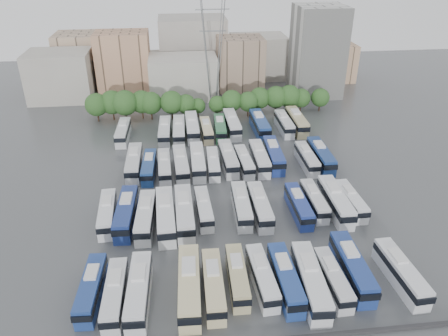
{
  "coord_description": "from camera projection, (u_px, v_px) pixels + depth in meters",
  "views": [
    {
      "loc": [
        -8.8,
        -68.72,
        43.48
      ],
      "look_at": [
        -0.02,
        6.55,
        3.0
      ],
      "focal_mm": 35.0,
      "sensor_mm": 36.0,
      "label": 1
    }
  ],
  "objects": [
    {
      "name": "bus_r1_s12",
      "position": [
        335.0,
        201.0,
        77.05
      ],
      "size": [
        3.1,
        13.33,
        4.17
      ],
      "rotation": [
        0.0,
        0.0,
        -0.01
      ],
      "color": "silver",
      "rests_on": "ground"
    },
    {
      "name": "bus_r2_s1",
      "position": [
        134.0,
        162.0,
        90.19
      ],
      "size": [
        2.93,
        13.05,
        4.09
      ],
      "rotation": [
        0.0,
        0.0,
        -0.01
      ],
      "color": "silver",
      "rests_on": "ground"
    },
    {
      "name": "bus_r1_s1",
      "position": [
        126.0,
        213.0,
        73.85
      ],
      "size": [
        3.5,
        13.22,
        4.11
      ],
      "rotation": [
        0.0,
        0.0,
        -0.05
      ],
      "color": "navy",
      "rests_on": "ground"
    },
    {
      "name": "bus_r2_s5",
      "position": [
        198.0,
        161.0,
        90.77
      ],
      "size": [
        2.95,
        12.9,
        4.04
      ],
      "rotation": [
        0.0,
        0.0,
        -0.01
      ],
      "color": "white",
      "rests_on": "ground"
    },
    {
      "name": "bus_r0_s7",
      "position": [
        262.0,
        276.0,
        60.42
      ],
      "size": [
        3.02,
        11.4,
        3.54
      ],
      "rotation": [
        0.0,
        0.0,
        0.05
      ],
      "color": "silver",
      "rests_on": "ground"
    },
    {
      "name": "bus_r1_s3",
      "position": [
        166.0,
        215.0,
        73.05
      ],
      "size": [
        3.46,
        13.67,
        4.26
      ],
      "rotation": [
        0.0,
        0.0,
        0.04
      ],
      "color": "silver",
      "rests_on": "ground"
    },
    {
      "name": "bus_r1_s2",
      "position": [
        146.0,
        216.0,
        73.06
      ],
      "size": [
        3.33,
        12.59,
        3.91
      ],
      "rotation": [
        0.0,
        0.0,
        -0.05
      ],
      "color": "silver",
      "rests_on": "ground"
    },
    {
      "name": "bus_r3_s0",
      "position": [
        123.0,
        132.0,
        104.58
      ],
      "size": [
        3.01,
        12.17,
        3.79
      ],
      "rotation": [
        0.0,
        0.0,
        -0.03
      ],
      "color": "silver",
      "rests_on": "ground"
    },
    {
      "name": "bus_r2_s8",
      "position": [
        244.0,
        161.0,
        91.26
      ],
      "size": [
        2.98,
        11.25,
        3.5
      ],
      "rotation": [
        0.0,
        0.0,
        0.05
      ],
      "color": "silver",
      "rests_on": "ground"
    },
    {
      "name": "bus_r1_s5",
      "position": [
        204.0,
        208.0,
        75.7
      ],
      "size": [
        2.77,
        10.98,
        3.42
      ],
      "rotation": [
        0.0,
        0.0,
        0.04
      ],
      "color": "silver",
      "rests_on": "ground"
    },
    {
      "name": "bus_r1_s4",
      "position": [
        184.0,
        212.0,
        73.78
      ],
      "size": [
        3.13,
        13.55,
        4.24
      ],
      "rotation": [
        0.0,
        0.0,
        0.01
      ],
      "color": "silver",
      "rests_on": "ground"
    },
    {
      "name": "bus_r3_s13",
      "position": [
        297.0,
        121.0,
        110.0
      ],
      "size": [
        3.09,
        13.61,
        4.26
      ],
      "rotation": [
        0.0,
        0.0,
        -0.01
      ],
      "color": "tan",
      "rests_on": "ground"
    },
    {
      "name": "bus_r0_s1",
      "position": [
        115.0,
        294.0,
        57.42
      ],
      "size": [
        2.67,
        11.57,
        3.62
      ],
      "rotation": [
        0.0,
        0.0,
        -0.01
      ],
      "color": "silver",
      "rests_on": "ground"
    },
    {
      "name": "bus_r2_s10",
      "position": [
        274.0,
        155.0,
        93.39
      ],
      "size": [
        3.41,
        13.27,
        4.13
      ],
      "rotation": [
        0.0,
        0.0,
        -0.04
      ],
      "color": "navy",
      "rests_on": "ground"
    },
    {
      "name": "bus_r0_s4",
      "position": [
        189.0,
        285.0,
        58.43
      ],
      "size": [
        3.44,
        13.57,
        4.23
      ],
      "rotation": [
        0.0,
        0.0,
        -0.04
      ],
      "color": "beige",
      "rests_on": "ground"
    },
    {
      "name": "bus_r2_s6",
      "position": [
        213.0,
        163.0,
        90.51
      ],
      "size": [
        2.78,
        11.07,
        3.45
      ],
      "rotation": [
        0.0,
        0.0,
        -0.04
      ],
      "color": "silver",
      "rests_on": "ground"
    },
    {
      "name": "bus_r3_s8",
      "position": [
        232.0,
        124.0,
        108.5
      ],
      "size": [
        3.14,
        13.62,
        4.26
      ],
      "rotation": [
        0.0,
        0.0,
        0.01
      ],
      "color": "silver",
      "rests_on": "ground"
    },
    {
      "name": "bus_r0_s9",
      "position": [
        310.0,
        281.0,
        59.23
      ],
      "size": [
        3.59,
        13.43,
        4.17
      ],
      "rotation": [
        0.0,
        0.0,
        -0.05
      ],
      "color": "silver",
      "rests_on": "ground"
    },
    {
      "name": "bus_r1_s13",
      "position": [
        351.0,
        200.0,
        77.89
      ],
      "size": [
        2.65,
        10.97,
        3.43
      ],
      "rotation": [
        0.0,
        0.0,
        0.03
      ],
      "color": "white",
      "rests_on": "ground"
    },
    {
      "name": "bus_r0_s0",
      "position": [
        91.0,
        288.0,
        58.34
      ],
      "size": [
        3.07,
        11.56,
        3.59
      ],
      "rotation": [
        0.0,
        0.0,
        -0.05
      ],
      "color": "navy",
      "rests_on": "ground"
    },
    {
      "name": "bus_r0_s13",
      "position": [
        401.0,
        272.0,
        60.99
      ],
      "size": [
        3.17,
        12.24,
        3.81
      ],
      "rotation": [
        0.0,
        0.0,
        0.04
      ],
      "color": "silver",
      "rests_on": "ground"
    },
    {
      "name": "bus_r3_s5",
      "position": [
        192.0,
        127.0,
        106.73
      ],
      "size": [
        3.01,
        13.63,
        4.27
      ],
      "rotation": [
        0.0,
        0.0,
        0.0
      ],
      "color": "silver",
      "rests_on": "ground"
    },
    {
      "name": "bus_r2_s2",
      "position": [
        149.0,
        167.0,
        89.06
      ],
      "size": [
        3.01,
        11.58,
        3.6
      ],
      "rotation": [
        0.0,
        0.0,
        -0.04
      ],
      "color": "navy",
      "rests_on": "ground"
    },
    {
      "name": "bus_r0_s5",
      "position": [
        213.0,
        285.0,
        58.85
      ],
      "size": [
        2.84,
        12.02,
        3.76
      ],
      "rotation": [
        0.0,
        0.0,
        -0.02
      ],
      "color": "beige",
      "rests_on": "ground"
    },
    {
      "name": "bus_r3_s7",
      "position": [
        220.0,
        128.0,
        106.82
      ],
      "size": [
        3.24,
        12.16,
        3.78
      ],
      "rotation": [
        0.0,
        0.0,
        -0.05
      ],
      "color": "#2D6A41",
      "rests_on": "ground"
    },
    {
      "name": "bus_r2_s3",
      "position": [
        165.0,
        166.0,
        89.24
      ],
      "size": [
        2.81,
        11.53,
        3.6
      ],
      "rotation": [
        0.0,
        0.0,
        0.03
      ],
      "color": "silver",
      "rests_on": "ground"
    },
    {
      "name": "city_buildings",
      "position": [
        177.0,
        61.0,
        140.08
      ],
      "size": [
        102.0,
        35.0,
        20.0
      ],
      "color": "#9E998E",
      "rests_on": "ground"
    },
    {
      "name": "bus_r3_s4",
      "position": [
        179.0,
        130.0,
        105.12
      ],
      "size": [
        3.14,
        12.94,
        4.04
      ],
      "rotation": [
        0.0,
        0.0,
        -0.03
      ],
      "color": "silver",
      "rests_on": "ground"
    },
    {
      "name": "apartment_tower",
      "position": [
        317.0,
        51.0,
        129.76
      ],
      "size": [
        14.0,
        14.0,
        26.0
      ],
      "primitive_type": "cube",
      "color": "silver",
      "rests_on": "ground"
    },
    {
      "name": "bus_r0_s6",
      "position": [
        237.0,
        276.0,
        60.54
      ],
      "size": [
        2.71,
        11.18,
        3.49
      ],
      "rotation": [
        0.0,
        0.0,
        -0.03
      ],
      "color": "tan",
      "rests_on": "ground"
    },
    {
      "name": "bus_r1_s7",
      "position": [
        241.0,
        205.0,
        76.14
      ],
      "size": [
        3.0,
        12.11,
        3.78
      ],
      "rotation": [
        0.0,
        0.0,
        -0.03
      ],
      "color": "silver",
      "rests_on": "ground"
    },
    {
      "name": "bus_r0_s11",
      "position": [
        352.0,
        267.0,
        61.82
      ],
      "size": [
        3.09,
        12.98,
        4.05
      ],
      "rotation": [
        0.0,
        0.0,
        -0.02
      ],
      "color": "navy",
      "rests_on": "ground"
    },
    {
      "name": "bus_r3_s10",
      "position": [
        260.0,
        124.0,
        108.06
      ],
      "size": [
        3.12,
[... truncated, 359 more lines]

